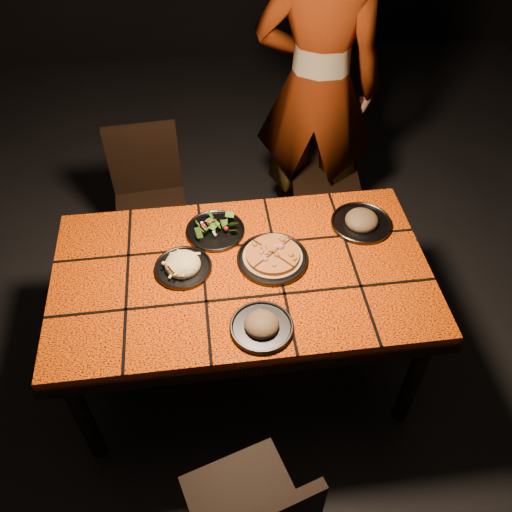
{
  "coord_description": "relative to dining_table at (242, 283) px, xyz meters",
  "views": [
    {
      "loc": [
        -0.13,
        -1.53,
        2.46
      ],
      "look_at": [
        0.06,
        0.01,
        0.82
      ],
      "focal_mm": 38.0,
      "sensor_mm": 36.0,
      "label": 1
    }
  ],
  "objects": [
    {
      "name": "room_shell",
      "position": [
        0.0,
        0.0,
        0.83
      ],
      "size": [
        6.04,
        7.04,
        3.08
      ],
      "color": "black",
      "rests_on": "ground"
    },
    {
      "name": "dining_table",
      "position": [
        0.0,
        0.0,
        0.0
      ],
      "size": [
        1.62,
        0.92,
        0.75
      ],
      "color": "#FA5107",
      "rests_on": "ground"
    },
    {
      "name": "chair_far_left",
      "position": [
        -0.43,
        0.89,
        -0.17
      ],
      "size": [
        0.42,
        0.42,
        0.87
      ],
      "rotation": [
        0.0,
        0.0,
        0.07
      ],
      "color": "black",
      "rests_on": "ground"
    },
    {
      "name": "chair_far_right",
      "position": [
        0.61,
        1.02,
        -0.17
      ],
      "size": [
        0.44,
        0.44,
        0.88
      ],
      "rotation": [
        0.0,
        0.0,
        -0.12
      ],
      "color": "black",
      "rests_on": "ground"
    },
    {
      "name": "diner",
      "position": [
        0.54,
        1.09,
        0.28
      ],
      "size": [
        0.8,
        0.63,
        1.91
      ],
      "primitive_type": "imported",
      "rotation": [
        0.0,
        0.0,
        2.86
      ],
      "color": "brown",
      "rests_on": "ground"
    },
    {
      "name": "plate_pizza",
      "position": [
        0.14,
        0.04,
        0.1
      ],
      "size": [
        0.36,
        0.36,
        0.04
      ],
      "color": "#323237",
      "rests_on": "dining_table"
    },
    {
      "name": "plate_pasta",
      "position": [
        -0.25,
        0.04,
        0.1
      ],
      "size": [
        0.25,
        0.25,
        0.08
      ],
      "color": "#323237",
      "rests_on": "dining_table"
    },
    {
      "name": "plate_salad",
      "position": [
        -0.09,
        0.25,
        0.1
      ],
      "size": [
        0.27,
        0.27,
        0.07
      ],
      "color": "#323237",
      "rests_on": "dining_table"
    },
    {
      "name": "plate_mushroom_a",
      "position": [
        0.04,
        -0.31,
        0.1
      ],
      "size": [
        0.25,
        0.25,
        0.08
      ],
      "color": "#323237",
      "rests_on": "dining_table"
    },
    {
      "name": "plate_mushroom_b",
      "position": [
        0.58,
        0.22,
        0.1
      ],
      "size": [
        0.28,
        0.28,
        0.09
      ],
      "color": "#323237",
      "rests_on": "dining_table"
    }
  ]
}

